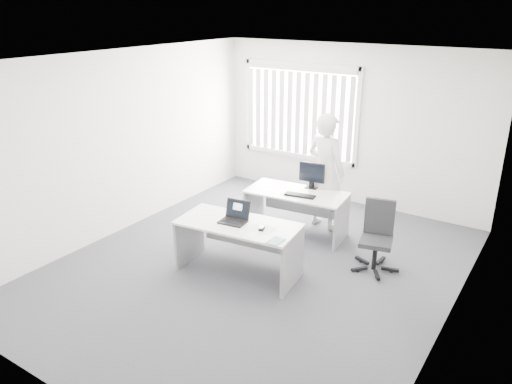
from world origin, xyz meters
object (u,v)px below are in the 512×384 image
Objects in this scene: desk_far at (296,204)px; laptop at (233,213)px; office_chair at (376,248)px; person at (326,171)px; monitor at (312,176)px; desk_near at (238,237)px.

laptop is at bearing -99.85° from desk_far.
office_chair is at bearing -20.35° from desk_far.
desk_far is at bearing 75.59° from person.
monitor is (0.11, 0.27, 0.40)m from desk_far.
person is 0.26m from monitor.
monitor is at bearing 70.86° from person.
monitor is at bearing 78.24° from desk_near.
person is 2.05m from laptop.
office_chair is 2.31× the size of monitor.
office_chair is at bearing 29.36° from laptop.
desk_near is 4.04× the size of monitor.
desk_near is 1.82m from monitor.
person is at bearing 72.87° from laptop.
laptop is 0.83× the size of monitor.
office_chair is (1.49, 1.13, -0.23)m from desk_near.
desk_near is 4.88× the size of laptop.
person is (0.29, 1.99, 0.41)m from desk_near.
desk_near is at bearing -101.52° from monitor.
desk_near is 2.06m from person.
desk_near is 1.50m from desk_far.
desk_near is 0.35m from laptop.
desk_far is 1.51m from office_chair.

